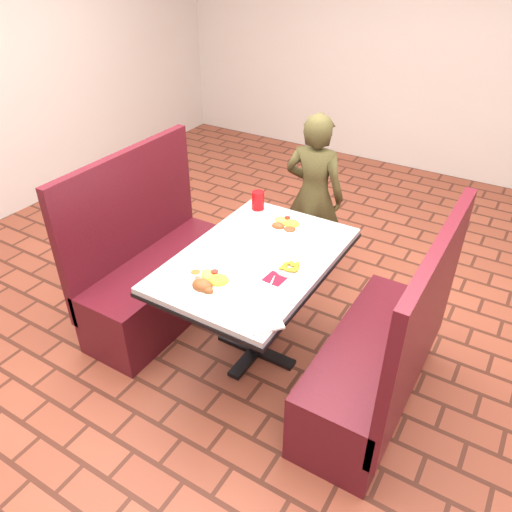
% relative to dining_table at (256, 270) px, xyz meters
% --- Properties ---
extents(room, '(7.00, 7.04, 2.82)m').
position_rel_dining_table_xyz_m(room, '(0.00, 0.00, 1.26)').
color(room, '#964831').
rests_on(room, ground).
extents(dining_table, '(0.81, 1.21, 0.75)m').
position_rel_dining_table_xyz_m(dining_table, '(0.00, 0.00, 0.00)').
color(dining_table, '#B5B8BA').
rests_on(dining_table, ground).
extents(booth_bench_left, '(0.47, 1.20, 1.17)m').
position_rel_dining_table_xyz_m(booth_bench_left, '(-0.80, 0.00, -0.32)').
color(booth_bench_left, '#59141E').
rests_on(booth_bench_left, ground).
extents(booth_bench_right, '(0.47, 1.20, 1.17)m').
position_rel_dining_table_xyz_m(booth_bench_right, '(0.80, 0.00, -0.32)').
color(booth_bench_right, '#59141E').
rests_on(booth_bench_right, ground).
extents(diner_person, '(0.49, 0.34, 1.27)m').
position_rel_dining_table_xyz_m(diner_person, '(-0.15, 1.08, -0.02)').
color(diner_person, brown).
rests_on(diner_person, ground).
extents(near_dinner_plate, '(0.27, 0.27, 0.08)m').
position_rel_dining_table_xyz_m(near_dinner_plate, '(-0.07, -0.36, 0.13)').
color(near_dinner_plate, white).
rests_on(near_dinner_plate, dining_table).
extents(far_dinner_plate, '(0.25, 0.25, 0.06)m').
position_rel_dining_table_xyz_m(far_dinner_plate, '(-0.01, 0.38, 0.12)').
color(far_dinner_plate, white).
rests_on(far_dinner_plate, dining_table).
extents(plantain_plate, '(0.17, 0.17, 0.03)m').
position_rel_dining_table_xyz_m(plantain_plate, '(0.23, -0.02, 0.11)').
color(plantain_plate, white).
rests_on(plantain_plate, dining_table).
extents(maroon_napkin, '(0.11, 0.11, 0.00)m').
position_rel_dining_table_xyz_m(maroon_napkin, '(0.20, -0.14, 0.10)').
color(maroon_napkin, maroon).
rests_on(maroon_napkin, dining_table).
extents(spoon_utensil, '(0.05, 0.14, 0.00)m').
position_rel_dining_table_xyz_m(spoon_utensil, '(0.21, -0.19, 0.10)').
color(spoon_utensil, silver).
rests_on(spoon_utensil, dining_table).
extents(red_tumbler, '(0.08, 0.08, 0.12)m').
position_rel_dining_table_xyz_m(red_tumbler, '(-0.29, 0.50, 0.16)').
color(red_tumbler, red).
rests_on(red_tumbler, dining_table).
extents(paper_napkin, '(0.26, 0.26, 0.01)m').
position_rel_dining_table_xyz_m(paper_napkin, '(0.31, -0.45, 0.10)').
color(paper_napkin, white).
rests_on(paper_napkin, dining_table).
extents(knife_utensil, '(0.06, 0.19, 0.00)m').
position_rel_dining_table_xyz_m(knife_utensil, '(-0.02, -0.33, 0.11)').
color(knife_utensil, '#B9B9BD').
rests_on(knife_utensil, dining_table).
extents(fork_utensil, '(0.04, 0.15, 0.00)m').
position_rel_dining_table_xyz_m(fork_utensil, '(-0.10, -0.43, 0.11)').
color(fork_utensil, silver).
rests_on(fork_utensil, dining_table).
extents(lettuce_shreds, '(0.28, 0.32, 0.00)m').
position_rel_dining_table_xyz_m(lettuce_shreds, '(0.04, 0.06, 0.10)').
color(lettuce_shreds, '#91B849').
rests_on(lettuce_shreds, dining_table).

